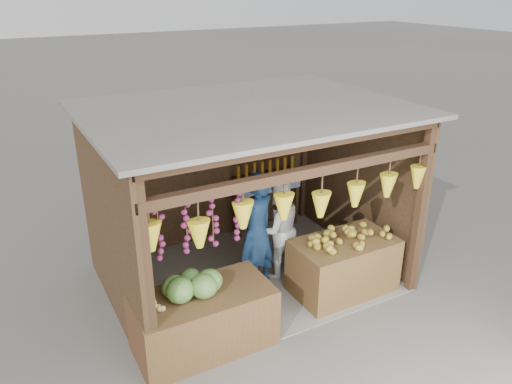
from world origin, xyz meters
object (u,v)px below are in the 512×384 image
man_standing (256,232)px  woman_standing (277,229)px  counter_left (204,320)px  counter_right (343,266)px  vendor_seated (133,256)px

man_standing → woman_standing: size_ratio=1.18×
counter_left → woman_standing: size_ratio=1.08×
counter_left → counter_right: (2.25, 0.15, 0.03)m
man_standing → vendor_seated: man_standing is taller
counter_left → man_standing: 1.54m
counter_left → woman_standing: (1.65, 1.00, 0.39)m
man_standing → woman_standing: (0.46, 0.18, -0.14)m
man_standing → vendor_seated: 1.73m
counter_left → counter_right: counter_right is taller
woman_standing → vendor_seated: bearing=-5.2°
counter_right → vendor_seated: (-2.73, 1.14, 0.36)m
woman_standing → vendor_seated: size_ratio=1.57×
counter_right → vendor_seated: bearing=157.4°
vendor_seated → counter_left: bearing=146.1°
counter_left → woman_standing: woman_standing is taller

